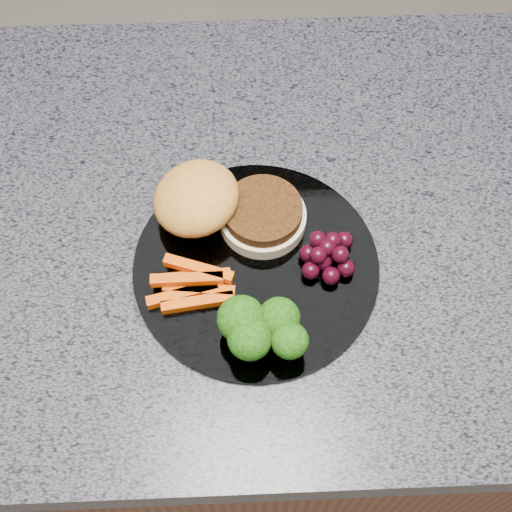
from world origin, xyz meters
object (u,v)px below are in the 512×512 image
at_px(plate, 256,266).
at_px(burger, 220,207).
at_px(island_cabinet, 214,364).
at_px(grape_bunch, 328,254).

bearing_deg(plate, burger, 120.71).
xyz_separation_m(plate, burger, (-0.04, 0.06, 0.02)).
bearing_deg(plate, island_cabinet, 135.06).
relative_size(island_cabinet, plate, 4.62).
bearing_deg(island_cabinet, burger, -13.45).
xyz_separation_m(burger, grape_bunch, (0.11, -0.06, -0.01)).
bearing_deg(grape_bunch, island_cabinet, 155.25).
distance_m(plate, burger, 0.07).
distance_m(island_cabinet, burger, 0.50).
height_order(island_cabinet, grape_bunch, grape_bunch).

